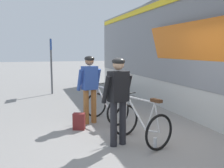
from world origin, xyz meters
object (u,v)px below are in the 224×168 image
object	(u,v)px
cyclist_far_in_blue	(90,83)
backpack_on_platform	(79,121)
water_bottle_near_the_bikes	(155,143)
bicycle_near_white	(141,124)
platform_sign_post	(51,57)
bicycle_far_silver	(106,107)
cyclist_near_in_dark	(118,94)

from	to	relation	value
cyclist_far_in_blue	backpack_on_platform	world-z (taller)	cyclist_far_in_blue
cyclist_far_in_blue	water_bottle_near_the_bikes	size ratio (longest dim) A/B	8.53
cyclist_far_in_blue	water_bottle_near_the_bikes	world-z (taller)	cyclist_far_in_blue
bicycle_near_white	platform_sign_post	size ratio (longest dim) A/B	0.52
platform_sign_post	water_bottle_near_the_bikes	bearing A→B (deg)	-78.15
bicycle_far_silver	platform_sign_post	world-z (taller)	platform_sign_post
bicycle_near_white	water_bottle_near_the_bikes	xyz separation A→B (m)	(0.14, -0.36, -0.30)
cyclist_far_in_blue	bicycle_far_silver	distance (m)	0.80
backpack_on_platform	bicycle_far_silver	bearing A→B (deg)	52.12
platform_sign_post	bicycle_near_white	bearing A→B (deg)	-78.71
bicycle_near_white	bicycle_far_silver	size ratio (longest dim) A/B	0.99
platform_sign_post	cyclist_far_in_blue	bearing A→B (deg)	-82.87
water_bottle_near_the_bikes	backpack_on_platform	bearing A→B (deg)	127.07
backpack_on_platform	cyclist_near_in_dark	bearing A→B (deg)	-43.39
bicycle_near_white	platform_sign_post	xyz separation A→B (m)	(-1.32, 6.59, 1.22)
backpack_on_platform	water_bottle_near_the_bikes	size ratio (longest dim) A/B	1.94
cyclist_near_in_dark	platform_sign_post	size ratio (longest dim) A/B	0.73
cyclist_near_in_dark	backpack_on_platform	bearing A→B (deg)	114.79
bicycle_far_silver	water_bottle_near_the_bikes	distance (m)	2.15
cyclist_near_in_dark	platform_sign_post	xyz separation A→B (m)	(-0.82, 6.58, 0.57)
bicycle_near_white	water_bottle_near_the_bikes	size ratio (longest dim) A/B	5.99
cyclist_far_in_blue	bicycle_near_white	bearing A→B (deg)	-67.40
water_bottle_near_the_bikes	platform_sign_post	bearing A→B (deg)	101.85
water_bottle_near_the_bikes	platform_sign_post	distance (m)	7.26
cyclist_far_in_blue	water_bottle_near_the_bikes	bearing A→B (deg)	-67.55
cyclist_far_in_blue	bicycle_far_silver	xyz separation A→B (m)	(0.46, 0.05, -0.65)
cyclist_near_in_dark	platform_sign_post	bearing A→B (deg)	97.07
cyclist_far_in_blue	cyclist_near_in_dark	bearing A→B (deg)	-83.09
bicycle_far_silver	backpack_on_platform	xyz separation A→B (m)	(-0.83, -0.49, -0.20)
water_bottle_near_the_bikes	platform_sign_post	size ratio (longest dim) A/B	0.09
cyclist_near_in_dark	bicycle_far_silver	world-z (taller)	cyclist_near_in_dark
bicycle_near_white	water_bottle_near_the_bikes	bearing A→B (deg)	-68.29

